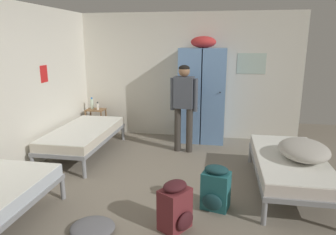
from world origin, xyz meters
name	(u,v)px	position (x,y,z in m)	size (l,w,h in m)	color
ground_plane	(165,188)	(0.00, 0.00, 0.00)	(7.92, 7.92, 0.00)	gray
room_backdrop	(111,83)	(-1.17, 1.20, 1.27)	(4.54, 5.01, 2.54)	silver
locker_bank	(202,94)	(0.34, 2.20, 0.97)	(0.90, 0.55, 2.07)	#6B93C6
shelf_unit	(96,119)	(-1.91, 2.19, 0.35)	(0.38, 0.30, 0.57)	brown
bed_right	(289,164)	(1.66, 0.25, 0.38)	(0.90, 1.90, 0.49)	gray
bed_left_rear	(84,134)	(-1.66, 1.04, 0.38)	(0.90, 1.90, 0.49)	gray
bedding_heap	(304,150)	(1.80, 0.20, 0.61)	(0.63, 0.80, 0.23)	#B7B2A8
person_traveler	(184,101)	(0.06, 1.52, 0.95)	(0.50, 0.24, 1.58)	#3D3833
water_bottle	(92,104)	(-1.99, 2.21, 0.68)	(0.07, 0.07, 0.25)	silver
lotion_bottle	(98,106)	(-1.84, 2.15, 0.64)	(0.05, 0.05, 0.17)	white
backpack_teal	(216,188)	(0.70, -0.41, 0.26)	(0.37, 0.38, 0.55)	#23666B
backpack_maroon	(176,207)	(0.29, -0.91, 0.26)	(0.41, 0.40, 0.55)	maroon
clothes_pile_grey	(93,228)	(-0.58, -1.12, 0.05)	(0.48, 0.45, 0.10)	slate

